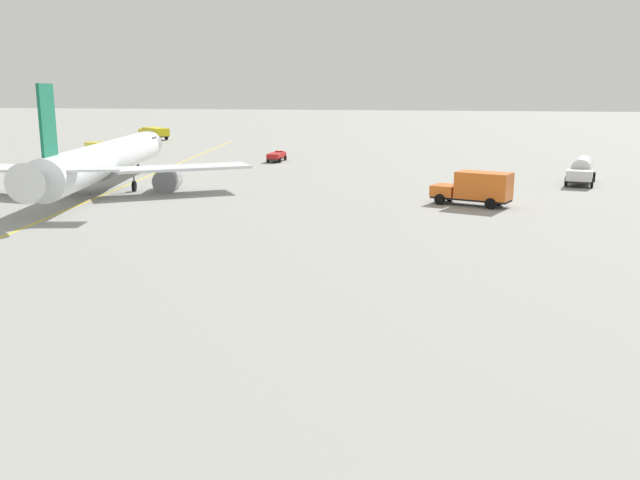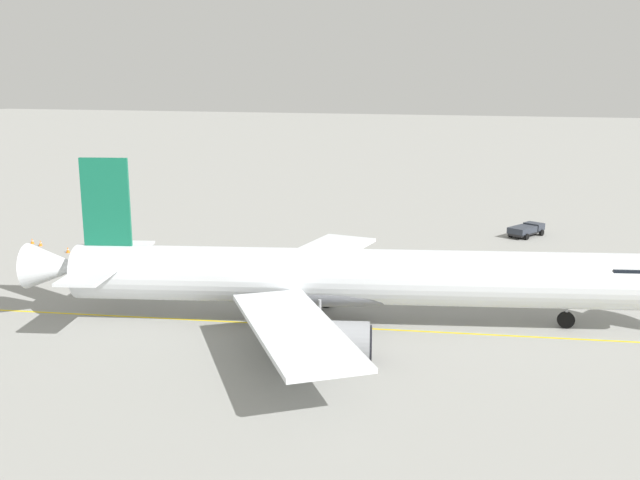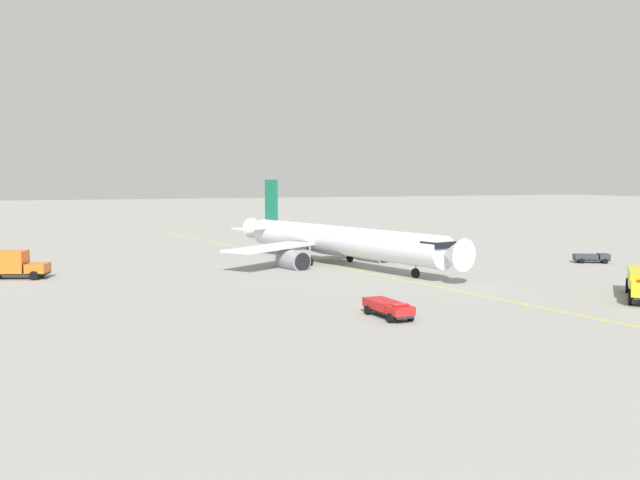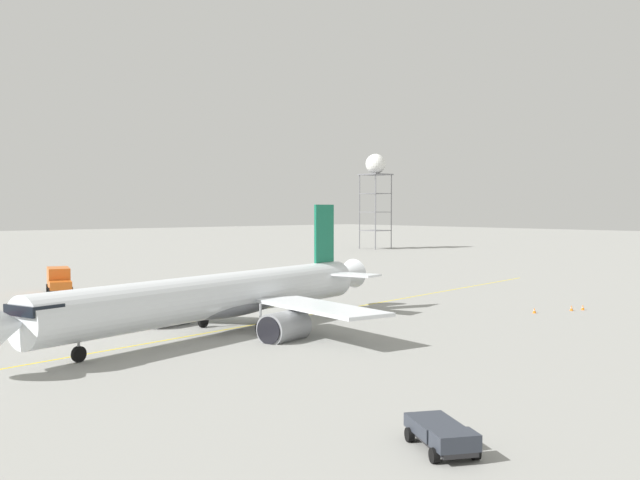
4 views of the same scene
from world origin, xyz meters
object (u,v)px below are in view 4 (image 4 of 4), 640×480
(baggage_truck_truck, at_px, (441,434))
(safety_cone_far, at_px, (583,307))
(safety_cone_mid, at_px, (571,308))
(airliner_main, at_px, (221,298))
(safety_cone_near, at_px, (534,310))
(radar_tower, at_px, (376,171))
(catering_truck_truck, at_px, (59,280))

(baggage_truck_truck, bearing_deg, safety_cone_far, 140.61)
(baggage_truck_truck, relative_size, safety_cone_mid, 8.60)
(safety_cone_mid, bearing_deg, airliner_main, -109.56)
(safety_cone_near, xyz_separation_m, safety_cone_mid, (1.52, 4.38, 0.00))
(airliner_main, bearing_deg, baggage_truck_truck, 57.97)
(radar_tower, xyz_separation_m, safety_cone_far, (95.50, -66.88, -19.68))
(catering_truck_truck, height_order, radar_tower, radar_tower)
(safety_cone_mid, distance_m, safety_cone_far, 1.46)
(baggage_truck_truck, bearing_deg, safety_cone_mid, 141.76)
(safety_cone_mid, bearing_deg, safety_cone_near, -109.09)
(safety_cone_mid, xyz_separation_m, safety_cone_far, (0.48, 1.38, 0.00))
(safety_cone_mid, bearing_deg, baggage_truck_truck, -66.13)
(airliner_main, height_order, safety_cone_far, airliner_main)
(baggage_truck_truck, bearing_deg, airliner_main, -169.58)
(airliner_main, distance_m, safety_cone_near, 32.16)
(catering_truck_truck, distance_m, safety_cone_far, 61.44)
(radar_tower, height_order, safety_cone_far, radar_tower)
(safety_cone_near, height_order, safety_cone_far, same)
(radar_tower, bearing_deg, baggage_truck_truck, -44.53)
(safety_cone_near, relative_size, safety_cone_mid, 1.00)
(safety_cone_near, bearing_deg, radar_tower, 142.16)
(safety_cone_near, bearing_deg, safety_cone_far, 70.91)
(catering_truck_truck, xyz_separation_m, safety_cone_far, (50.99, 34.25, -1.38))
(catering_truck_truck, height_order, safety_cone_near, catering_truck_truck)
(baggage_truck_truck, relative_size, radar_tower, 0.19)
(radar_tower, bearing_deg, safety_cone_mid, -35.69)
(radar_tower, xyz_separation_m, safety_cone_mid, (95.02, -68.27, -19.68))
(safety_cone_near, height_order, safety_cone_mid, same)
(catering_truck_truck, xyz_separation_m, baggage_truck_truck, (70.27, -11.78, -0.94))
(airliner_main, bearing_deg, radar_tower, -155.75)
(safety_cone_mid, bearing_deg, radar_tower, 144.31)
(safety_cone_near, bearing_deg, safety_cone_mid, 70.91)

